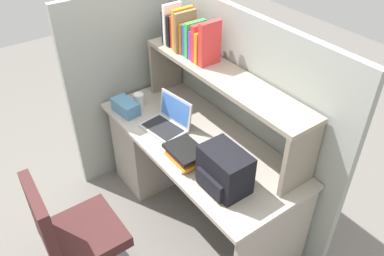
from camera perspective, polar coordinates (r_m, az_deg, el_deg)
ground_plane at (r=3.22m, az=0.74°, el=-11.87°), size 8.00×8.00×0.00m
desk at (r=3.17m, az=-3.40°, el=-2.71°), size 1.60×0.70×0.73m
cubicle_partition_rear at (r=2.89m, az=6.93°, el=1.81°), size 1.84×0.05×1.55m
cubicle_partition_left at (r=3.27m, az=-8.81°, el=6.19°), size 0.05×1.06×1.55m
overhead_hutch at (r=2.62m, az=4.46°, el=6.00°), size 1.44×0.28×0.45m
reference_books_on_shelf at (r=2.78m, az=-0.32°, el=13.24°), size 0.49×0.19×0.30m
laptop at (r=2.81m, az=-3.47°, el=0.99°), size 0.34×0.29×0.22m
backpack at (r=2.30m, az=4.64°, el=-6.12°), size 0.30×0.23×0.26m
computer_mouse at (r=2.63m, az=1.95°, el=-2.81°), size 0.08×0.11×0.03m
paper_cup at (r=3.06m, az=-7.66°, el=4.06°), size 0.08×0.08×0.10m
tissue_box at (r=2.99m, az=-9.54°, el=3.05°), size 0.23×0.14×0.10m
desk_book_stack at (r=2.52m, az=-1.02°, el=-3.84°), size 0.25×0.20×0.10m
office_chair at (r=2.62m, az=-16.23°, el=-15.84°), size 0.52×0.52×0.93m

